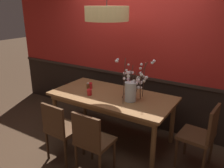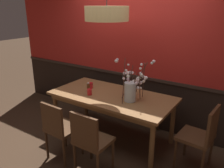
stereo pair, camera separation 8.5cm
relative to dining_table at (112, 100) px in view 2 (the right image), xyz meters
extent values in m
plane|color=#422D1E|center=(0.00, 0.00, -0.69)|extent=(24.00, 24.00, 0.00)
cube|color=black|center=(0.00, 0.76, -0.25)|extent=(5.66, 0.12, 0.89)
cube|color=#31241E|center=(0.00, 0.75, 0.22)|extent=(5.66, 0.14, 0.05)
cube|color=#B2231E|center=(0.00, 0.76, 1.13)|extent=(5.66, 0.12, 1.87)
cube|color=olive|center=(0.00, 0.00, 0.06)|extent=(1.95, 0.97, 0.04)
cube|color=brown|center=(0.00, 0.00, 0.00)|extent=(1.84, 0.86, 0.08)
cylinder|color=brown|center=(-0.88, -0.39, -0.33)|extent=(0.07, 0.07, 0.74)
cylinder|color=brown|center=(0.88, -0.39, -0.33)|extent=(0.07, 0.07, 0.74)
cylinder|color=brown|center=(-0.88, 0.39, -0.33)|extent=(0.07, 0.07, 0.74)
cylinder|color=brown|center=(0.88, 0.39, -0.33)|extent=(0.07, 0.07, 0.74)
cube|color=#4C301C|center=(0.25, -0.81, -0.24)|extent=(0.44, 0.40, 0.04)
cube|color=#4C301C|center=(0.25, -0.99, -0.01)|extent=(0.41, 0.04, 0.42)
cylinder|color=#412917|center=(0.06, -0.64, -0.48)|extent=(0.04, 0.04, 0.44)
cylinder|color=#412917|center=(0.44, -0.64, -0.48)|extent=(0.04, 0.04, 0.44)
cylinder|color=#412917|center=(0.06, -0.98, -0.48)|extent=(0.04, 0.04, 0.44)
cube|color=#4C301C|center=(-0.30, -0.80, -0.23)|extent=(0.43, 0.44, 0.04)
cube|color=#4C301C|center=(-0.31, -0.99, -0.01)|extent=(0.40, 0.05, 0.40)
cylinder|color=#412917|center=(-0.47, -0.61, -0.47)|extent=(0.04, 0.04, 0.44)
cylinder|color=#412917|center=(-0.11, -0.62, -0.47)|extent=(0.04, 0.04, 0.44)
cylinder|color=#412917|center=(-0.48, -0.97, -0.47)|extent=(0.04, 0.04, 0.44)
cylinder|color=#412917|center=(-0.13, -0.98, -0.47)|extent=(0.04, 0.04, 0.44)
cube|color=#4C301C|center=(1.33, -0.01, -0.23)|extent=(0.45, 0.46, 0.04)
cube|color=#4C301C|center=(1.52, -0.02, 0.01)|extent=(0.07, 0.41, 0.44)
cylinder|color=#412917|center=(1.13, -0.18, -0.47)|extent=(0.04, 0.04, 0.45)
cylinder|color=#412917|center=(1.16, 0.19, -0.47)|extent=(0.04, 0.04, 0.45)
cylinder|color=#412917|center=(1.49, -0.21, -0.47)|extent=(0.04, 0.04, 0.45)
cylinder|color=#412917|center=(1.52, 0.16, -0.47)|extent=(0.04, 0.04, 0.45)
cube|color=#4C301C|center=(0.34, 0.82, -0.24)|extent=(0.48, 0.41, 0.04)
cube|color=#4C301C|center=(0.33, 0.99, 0.01)|extent=(0.44, 0.06, 0.46)
cylinder|color=#412917|center=(0.54, 0.67, -0.48)|extent=(0.04, 0.04, 0.43)
cylinder|color=#412917|center=(0.14, 0.65, -0.48)|extent=(0.04, 0.04, 0.43)
cylinder|color=#412917|center=(0.53, 0.99, -0.48)|extent=(0.04, 0.04, 0.43)
cylinder|color=#412917|center=(0.13, 0.97, -0.48)|extent=(0.04, 0.04, 0.43)
cylinder|color=silver|center=(0.35, -0.05, 0.22)|extent=(0.17, 0.17, 0.29)
cylinder|color=silver|center=(0.35, -0.05, 0.12)|extent=(0.15, 0.15, 0.06)
cylinder|color=#472D23|center=(0.38, 0.13, 0.37)|extent=(0.31, 0.02, 0.57)
sphere|color=white|center=(0.38, 0.22, 0.58)|extent=(0.04, 0.04, 0.04)
sphere|color=white|center=(0.39, 0.19, 0.45)|extent=(0.05, 0.05, 0.05)
sphere|color=white|center=(0.37, 0.14, 0.38)|extent=(0.03, 0.03, 0.03)
sphere|color=white|center=(0.37, 0.15, 0.38)|extent=(0.05, 0.05, 0.05)
sphere|color=white|center=(0.37, 0.23, 0.52)|extent=(0.04, 0.04, 0.04)
sphere|color=white|center=(0.37, 0.10, 0.37)|extent=(0.04, 0.04, 0.04)
cylinder|color=#472D23|center=(0.49, -0.02, 0.30)|extent=(0.09, 0.21, 0.43)
sphere|color=white|center=(0.46, -0.02, 0.30)|extent=(0.04, 0.04, 0.04)
sphere|color=white|center=(0.50, 0.00, 0.30)|extent=(0.03, 0.03, 0.03)
sphere|color=white|center=(0.57, 0.00, 0.46)|extent=(0.05, 0.05, 0.05)
cylinder|color=#472D23|center=(0.51, 0.05, 0.39)|extent=(0.15, 0.28, 0.61)
sphere|color=white|center=(0.50, 0.09, 0.38)|extent=(0.04, 0.04, 0.04)
sphere|color=white|center=(0.47, 0.04, 0.36)|extent=(0.06, 0.06, 0.06)
sphere|color=white|center=(0.53, 0.03, 0.40)|extent=(0.04, 0.04, 0.04)
sphere|color=white|center=(0.54, 0.04, 0.43)|extent=(0.03, 0.03, 0.03)
sphere|color=white|center=(0.63, 0.11, 0.69)|extent=(0.04, 0.04, 0.04)
sphere|color=white|center=(0.60, 0.10, 0.66)|extent=(0.04, 0.04, 0.04)
cylinder|color=#472D23|center=(0.43, 0.05, 0.29)|extent=(0.20, 0.12, 0.41)
sphere|color=white|center=(0.48, 0.11, 0.44)|extent=(0.04, 0.04, 0.04)
sphere|color=white|center=(0.44, 0.11, 0.45)|extent=(0.05, 0.05, 0.05)
sphere|color=white|center=(0.44, 0.03, 0.28)|extent=(0.04, 0.04, 0.04)
cylinder|color=#472D23|center=(0.32, -0.02, 0.35)|extent=(0.06, 0.12, 0.52)
sphere|color=white|center=(0.27, -0.03, 0.53)|extent=(0.04, 0.04, 0.04)
sphere|color=white|center=(0.29, -0.02, 0.44)|extent=(0.05, 0.05, 0.05)
sphere|color=white|center=(0.29, -0.02, 0.49)|extent=(0.05, 0.05, 0.05)
sphere|color=white|center=(0.28, 0.01, 0.61)|extent=(0.03, 0.03, 0.03)
cylinder|color=#472D23|center=(0.33, -0.04, 0.31)|extent=(0.04, 0.10, 0.45)
sphere|color=white|center=(0.34, -0.05, 0.36)|extent=(0.04, 0.04, 0.04)
sphere|color=white|center=(0.26, -0.06, 0.49)|extent=(0.04, 0.04, 0.04)
sphere|color=white|center=(0.33, -0.03, 0.33)|extent=(0.04, 0.04, 0.04)
sphere|color=white|center=(0.30, -0.02, 0.33)|extent=(0.05, 0.05, 0.05)
sphere|color=white|center=(0.35, -0.04, 0.33)|extent=(0.04, 0.04, 0.04)
cylinder|color=#472D23|center=(0.41, -0.03, 0.30)|extent=(0.07, 0.12, 0.44)
sphere|color=white|center=(0.44, -0.03, 0.36)|extent=(0.05, 0.05, 0.05)
sphere|color=white|center=(0.47, 0.00, 0.44)|extent=(0.03, 0.03, 0.03)
sphere|color=white|center=(0.41, -0.02, 0.30)|extent=(0.03, 0.03, 0.03)
sphere|color=white|center=(0.45, -0.01, 0.38)|extent=(0.04, 0.04, 0.04)
sphere|color=white|center=(0.46, -0.02, 0.41)|extent=(0.04, 0.04, 0.04)
cylinder|color=#472D23|center=(0.28, -0.12, 0.40)|extent=(0.10, 0.22, 0.62)
sphere|color=white|center=(0.18, -0.14, 0.70)|extent=(0.04, 0.04, 0.04)
sphere|color=white|center=(0.17, -0.13, 0.68)|extent=(0.04, 0.04, 0.04)
sphere|color=white|center=(0.17, -0.15, 0.68)|extent=(0.04, 0.04, 0.04)
sphere|color=white|center=(0.28, -0.11, 0.43)|extent=(0.04, 0.04, 0.04)
cylinder|color=#472D23|center=(0.34, 0.05, 0.29)|extent=(0.15, 0.11, 0.41)
sphere|color=white|center=(0.36, 0.03, 0.29)|extent=(0.05, 0.05, 0.05)
sphere|color=white|center=(0.35, 0.06, 0.36)|extent=(0.05, 0.05, 0.05)
sphere|color=white|center=(0.28, 0.13, 0.46)|extent=(0.04, 0.04, 0.04)
sphere|color=white|center=(0.36, 0.06, 0.31)|extent=(0.05, 0.05, 0.05)
cylinder|color=#472D23|center=(0.29, 0.01, 0.29)|extent=(0.18, 0.11, 0.42)
sphere|color=white|center=(0.25, 0.06, 0.37)|extent=(0.05, 0.05, 0.05)
sphere|color=white|center=(0.27, 0.00, 0.32)|extent=(0.05, 0.05, 0.05)
sphere|color=white|center=(0.26, 0.09, 0.47)|extent=(0.05, 0.05, 0.05)
cylinder|color=red|center=(-0.30, -0.19, 0.13)|extent=(0.07, 0.07, 0.10)
torus|color=red|center=(-0.30, -0.19, 0.17)|extent=(0.08, 0.08, 0.01)
cylinder|color=silver|center=(-0.30, -0.19, 0.11)|extent=(0.05, 0.05, 0.05)
cylinder|color=red|center=(-0.48, 0.07, 0.13)|extent=(0.06, 0.06, 0.10)
torus|color=red|center=(-0.48, 0.07, 0.18)|extent=(0.07, 0.07, 0.01)
cylinder|color=silver|center=(-0.48, 0.07, 0.12)|extent=(0.04, 0.04, 0.05)
cylinder|color=brown|center=(-0.39, -0.11, 0.15)|extent=(0.05, 0.05, 0.15)
cylinder|color=beige|center=(-0.39, -0.11, 0.24)|extent=(0.04, 0.04, 0.02)
cylinder|color=tan|center=(-0.04, -0.07, 1.32)|extent=(0.62, 0.62, 0.20)
sphere|color=#F9EAB7|center=(-0.04, -0.07, 1.29)|extent=(0.14, 0.14, 0.14)
camera|label=1|loc=(1.80, -2.89, 1.43)|focal=37.04mm
camera|label=2|loc=(1.87, -2.84, 1.43)|focal=37.04mm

